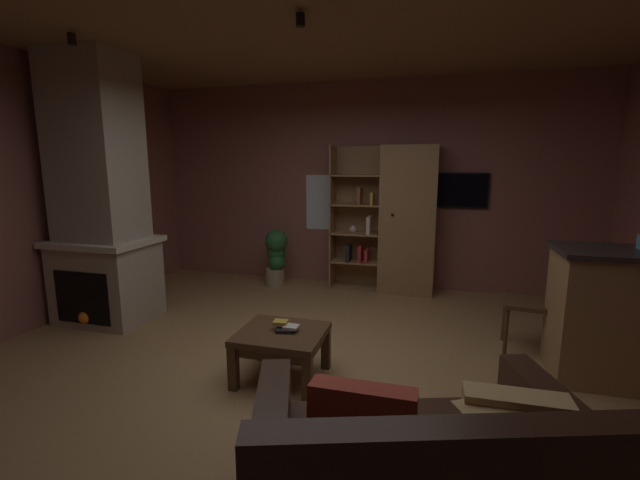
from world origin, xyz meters
name	(u,v)px	position (x,y,z in m)	size (l,w,h in m)	color
floor	(307,373)	(0.00, 0.00, -0.01)	(6.08, 5.47, 0.02)	#A37A4C
wall_back	(365,186)	(0.00, 2.76, 1.41)	(6.20, 0.06, 2.82)	#8E544C
wall_left	(4,195)	(-3.07, 0.00, 1.41)	(0.06, 5.47, 2.82)	#8E544C
ceiling	(305,5)	(0.00, 0.00, 2.83)	(6.08, 5.47, 0.02)	#8E6B47
window_pane_back	(325,202)	(-0.58, 2.73, 1.16)	(0.55, 0.01, 0.78)	white
stone_fireplace	(100,205)	(-2.49, 0.58, 1.28)	(1.02, 0.81, 2.82)	tan
bookshelf_cabinet	(400,221)	(0.52, 2.49, 0.96)	(1.38, 0.41, 1.95)	#997047
coffee_table	(282,341)	(-0.16, -0.16, 0.32)	(0.67, 0.61, 0.40)	#4C331E
table_book_0	(285,331)	(-0.13, -0.17, 0.42)	(0.14, 0.08, 0.03)	black
table_book_1	(291,327)	(-0.08, -0.14, 0.44)	(0.11, 0.10, 0.02)	beige
table_book_2	(280,322)	(-0.18, -0.13, 0.46)	(0.11, 0.09, 0.02)	gold
dining_chair	(539,297)	(1.91, 0.92, 0.53)	(0.46, 0.46, 0.92)	#4C331E
potted_floor_plant	(276,255)	(-1.17, 2.30, 0.45)	(0.33, 0.34, 0.81)	#9E896B
wall_mounted_tv	(456,190)	(1.20, 2.70, 1.37)	(0.81, 0.06, 0.46)	black
track_light_spot_0	(72,39)	(-2.07, -0.01, 2.75)	(0.07, 0.07, 0.09)	black
track_light_spot_1	(300,20)	(-0.05, 0.05, 2.75)	(0.07, 0.07, 0.09)	black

